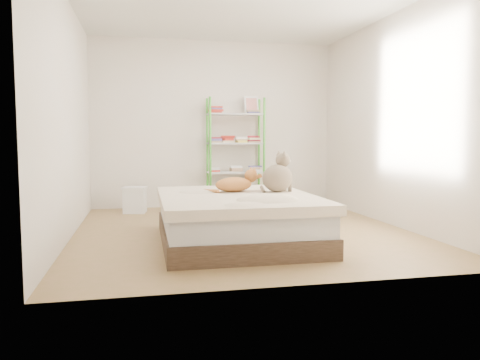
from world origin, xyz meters
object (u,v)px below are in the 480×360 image
object	(u,v)px
cardboard_box	(216,204)
white_bin	(135,200)
shelf_unit	(236,152)
grey_cat	(277,172)
orange_cat	(234,183)
bed	(237,218)

from	to	relation	value
cardboard_box	white_bin	xyz separation A→B (m)	(-1.11, 0.51, 0.02)
shelf_unit	grey_cat	bearing A→B (deg)	-90.20
grey_cat	shelf_unit	world-z (taller)	shelf_unit
shelf_unit	orange_cat	bearing A→B (deg)	-102.03
bed	cardboard_box	bearing A→B (deg)	88.32
grey_cat	cardboard_box	distance (m)	1.68
bed	orange_cat	distance (m)	0.44
grey_cat	orange_cat	bearing A→B (deg)	55.64
shelf_unit	cardboard_box	xyz separation A→B (m)	(-0.43, -0.78, -0.70)
bed	orange_cat	world-z (taller)	orange_cat
cardboard_box	white_bin	world-z (taller)	cardboard_box
bed	cardboard_box	size ratio (longest dim) A/B	3.28
bed	white_bin	world-z (taller)	bed
grey_cat	shelf_unit	xyz separation A→B (m)	(0.01, 2.31, 0.15)
bed	grey_cat	bearing A→B (deg)	18.25
orange_cat	grey_cat	xyz separation A→B (m)	(0.46, -0.11, 0.11)
orange_cat	shelf_unit	world-z (taller)	shelf_unit
shelf_unit	cardboard_box	distance (m)	1.13
grey_cat	white_bin	size ratio (longest dim) A/B	1.13
white_bin	orange_cat	bearing A→B (deg)	-60.80
bed	cardboard_box	world-z (taller)	bed
grey_cat	white_bin	distance (m)	2.61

